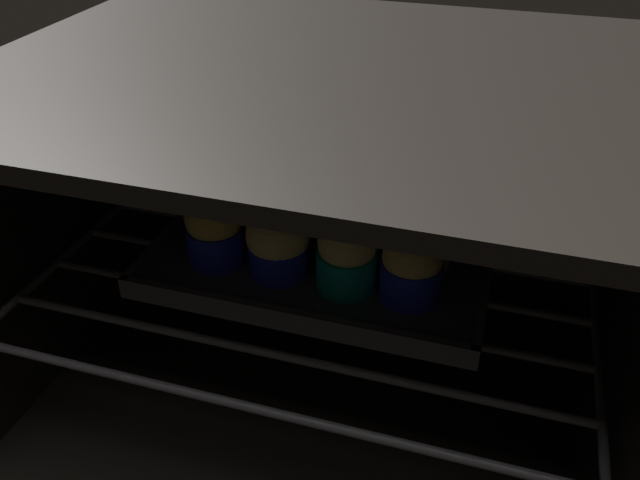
# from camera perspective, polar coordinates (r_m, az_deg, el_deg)

# --- Properties ---
(oven_cavity) EXTENTS (0.59, 0.47, 0.37)m
(oven_cavity) POSITION_cam_1_polar(r_m,az_deg,el_deg) (0.70, 0.95, 1.34)
(oven_cavity) COLOR black
(oven_cavity) RESTS_ON ground
(oven_rack) EXTENTS (0.55, 0.42, 0.01)m
(oven_rack) POSITION_cam_1_polar(r_m,az_deg,el_deg) (0.68, -0.07, -2.89)
(oven_rack) COLOR #4C494C
(oven_rack) RESTS_ON oven_cavity
(baking_tray) EXTENTS (0.34, 0.21, 0.02)m
(baking_tray) POSITION_cam_1_polar(r_m,az_deg,el_deg) (0.68, -0.00, -2.00)
(baking_tray) COLOR #4C4C51
(baking_tray) RESTS_ON oven_rack
(muffin_row0_col0) EXTENTS (0.06, 0.06, 0.08)m
(muffin_row0_col0) POSITION_cam_1_polar(r_m,az_deg,el_deg) (0.66, -9.08, 1.11)
(muffin_row0_col0) COLOR #1928B7
(muffin_row0_col0) RESTS_ON baking_tray
(muffin_row0_col1) EXTENTS (0.06, 0.06, 0.08)m
(muffin_row0_col1) POSITION_cam_1_polar(r_m,az_deg,el_deg) (0.64, -3.63, -0.15)
(muffin_row0_col1) COLOR #1928B7
(muffin_row0_col1) RESTS_ON baking_tray
(muffin_row0_col2) EXTENTS (0.06, 0.06, 0.08)m
(muffin_row0_col2) POSITION_cam_1_polar(r_m,az_deg,el_deg) (0.62, 2.35, -1.18)
(muffin_row0_col2) COLOR #0C8C84
(muffin_row0_col2) RESTS_ON baking_tray
(muffin_row0_col3) EXTENTS (0.06, 0.06, 0.08)m
(muffin_row0_col3) POSITION_cam_1_polar(r_m,az_deg,el_deg) (0.61, 7.94, -2.16)
(muffin_row0_col3) COLOR #1928B7
(muffin_row0_col3) RESTS_ON baking_tray
(muffin_row1_col0) EXTENTS (0.06, 0.06, 0.08)m
(muffin_row1_col0) POSITION_cam_1_polar(r_m,az_deg,el_deg) (0.72, -7.10, 3.73)
(muffin_row1_col0) COLOR #1928B7
(muffin_row1_col0) RESTS_ON baking_tray
(muffin_row1_col1) EXTENTS (0.06, 0.06, 0.08)m
(muffin_row1_col1) POSITION_cam_1_polar(r_m,az_deg,el_deg) (0.69, -1.76, 3.29)
(muffin_row1_col1) COLOR red
(muffin_row1_col1) RESTS_ON baking_tray
(muffin_row1_col2) EXTENTS (0.06, 0.06, 0.07)m
(muffin_row1_col2) POSITION_cam_1_polar(r_m,az_deg,el_deg) (0.68, 3.53, 1.93)
(muffin_row1_col2) COLOR #1928B7
(muffin_row1_col2) RESTS_ON baking_tray
(muffin_row1_col3) EXTENTS (0.06, 0.06, 0.08)m
(muffin_row1_col3) POSITION_cam_1_polar(r_m,az_deg,el_deg) (0.66, 9.03, 1.07)
(muffin_row1_col3) COLOR silver
(muffin_row1_col3) RESTS_ON baking_tray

